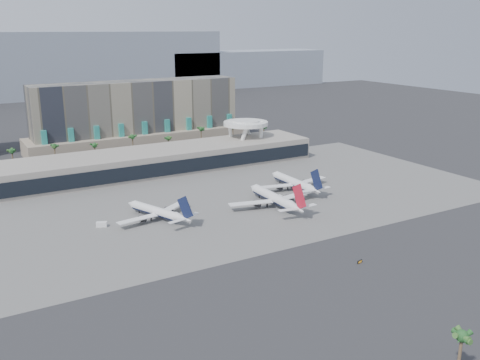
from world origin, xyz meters
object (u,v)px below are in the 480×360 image
taxiway_sign (360,262)px  service_vehicle_b (278,198)px  airliner_centre (275,198)px  airliner_right (294,182)px  airliner_left (157,212)px  service_vehicle_a (102,224)px

taxiway_sign → service_vehicle_b: bearing=65.7°
airliner_centre → taxiway_sign: size_ratio=18.90×
airliner_right → airliner_left: bearing=-174.7°
airliner_centre → airliner_right: bearing=38.1°
service_vehicle_a → taxiway_sign: size_ratio=1.74×
airliner_right → service_vehicle_a: bearing=-177.6°
airliner_right → taxiway_sign: (-29.74, -78.24, -3.00)m
airliner_left → airliner_right: (71.26, 6.25, 0.25)m
airliner_left → airliner_right: 71.53m
airliner_left → airliner_right: airliner_right is taller
service_vehicle_a → airliner_centre: bearing=14.0°
taxiway_sign → airliner_centre: bearing=70.1°
airliner_centre → airliner_right: 27.25m
taxiway_sign → airliner_right: bearing=56.5°
taxiway_sign → airliner_left: bearing=107.3°
service_vehicle_a → airliner_right: bearing=26.3°
airliner_left → taxiway_sign: size_ratio=15.62×
service_vehicle_b → service_vehicle_a: bearing=173.0°
service_vehicle_a → taxiway_sign: bearing=-25.5°
airliner_left → service_vehicle_b: size_ratio=9.43×
airliner_left → service_vehicle_b: 55.80m
airliner_centre → airliner_right: (21.84, 16.31, -0.24)m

